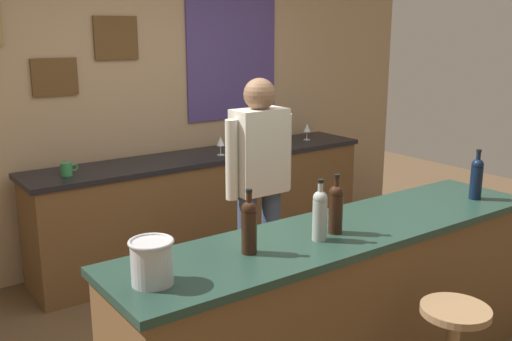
# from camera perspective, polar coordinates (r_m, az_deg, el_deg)

# --- Properties ---
(back_wall) EXTENTS (6.00, 0.09, 2.80)m
(back_wall) POSITION_cam_1_polar(r_m,az_deg,el_deg) (4.95, -11.26, 7.63)
(back_wall) COLOR tan
(back_wall) RESTS_ON ground_plane
(bar_counter) EXTENTS (2.57, 0.60, 0.92)m
(bar_counter) POSITION_cam_1_polar(r_m,az_deg,el_deg) (3.24, 8.34, -13.25)
(bar_counter) COLOR brown
(bar_counter) RESTS_ON ground_plane
(side_counter) EXTENTS (3.02, 0.56, 0.90)m
(side_counter) POSITION_cam_1_polar(r_m,az_deg,el_deg) (4.99, -4.81, -3.44)
(side_counter) COLOR brown
(side_counter) RESTS_ON ground_plane
(bartender) EXTENTS (0.52, 0.21, 1.62)m
(bartender) POSITION_cam_1_polar(r_m,az_deg,el_deg) (3.87, 0.34, -1.05)
(bartender) COLOR #384766
(bartender) RESTS_ON ground_plane
(wine_bottle_a) EXTENTS (0.07, 0.07, 0.31)m
(wine_bottle_a) POSITION_cam_1_polar(r_m,az_deg,el_deg) (2.65, -0.68, -5.37)
(wine_bottle_a) COLOR black
(wine_bottle_a) RESTS_ON bar_counter
(wine_bottle_b) EXTENTS (0.07, 0.07, 0.31)m
(wine_bottle_b) POSITION_cam_1_polar(r_m,az_deg,el_deg) (2.83, 6.29, -4.20)
(wine_bottle_b) COLOR #999E99
(wine_bottle_b) RESTS_ON bar_counter
(wine_bottle_c) EXTENTS (0.07, 0.07, 0.31)m
(wine_bottle_c) POSITION_cam_1_polar(r_m,az_deg,el_deg) (2.94, 7.84, -3.58)
(wine_bottle_c) COLOR black
(wine_bottle_c) RESTS_ON bar_counter
(wine_bottle_d) EXTENTS (0.07, 0.07, 0.31)m
(wine_bottle_d) POSITION_cam_1_polar(r_m,az_deg,el_deg) (3.73, 20.84, -0.61)
(wine_bottle_d) COLOR black
(wine_bottle_d) RESTS_ON bar_counter
(ice_bucket) EXTENTS (0.19, 0.19, 0.19)m
(ice_bucket) POSITION_cam_1_polar(r_m,az_deg,el_deg) (2.40, -10.20, -8.73)
(ice_bucket) COLOR #B7BABF
(ice_bucket) RESTS_ON bar_counter
(wine_glass_a) EXTENTS (0.07, 0.07, 0.16)m
(wine_glass_a) POSITION_cam_1_polar(r_m,az_deg,el_deg) (4.82, -3.50, 2.81)
(wine_glass_a) COLOR silver
(wine_glass_a) RESTS_ON side_counter
(wine_glass_b) EXTENTS (0.07, 0.07, 0.16)m
(wine_glass_b) POSITION_cam_1_polar(r_m,az_deg,el_deg) (5.00, -0.42, 3.23)
(wine_glass_b) COLOR silver
(wine_glass_b) RESTS_ON side_counter
(wine_glass_c) EXTENTS (0.07, 0.07, 0.16)m
(wine_glass_c) POSITION_cam_1_polar(r_m,az_deg,el_deg) (5.19, 1.35, 3.63)
(wine_glass_c) COLOR silver
(wine_glass_c) RESTS_ON side_counter
(wine_glass_d) EXTENTS (0.07, 0.07, 0.16)m
(wine_glass_d) POSITION_cam_1_polar(r_m,az_deg,el_deg) (5.49, 5.03, 4.14)
(wine_glass_d) COLOR silver
(wine_glass_d) RESTS_ON side_counter
(coffee_mug) EXTENTS (0.13, 0.08, 0.09)m
(coffee_mug) POSITION_cam_1_polar(r_m,az_deg,el_deg) (4.36, -18.08, 0.14)
(coffee_mug) COLOR #338C4C
(coffee_mug) RESTS_ON side_counter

